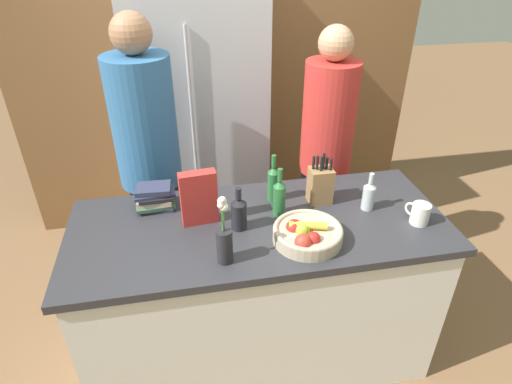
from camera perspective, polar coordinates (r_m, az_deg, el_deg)
The scene contains 16 objects.
ground_plane at distance 2.72m, azimuth 0.40°, elevation -20.17°, with size 14.00×14.00×0.00m, color brown.
kitchen_island at distance 2.37m, azimuth 0.44°, elevation -13.23°, with size 1.83×0.76×0.92m.
back_wall_wood at distance 3.33m, azimuth -4.95°, elevation 16.96°, with size 3.03×0.12×2.60m.
refrigerator at distance 3.05m, azimuth -7.46°, elevation 10.02°, with size 0.87×0.63×2.05m.
fruit_bowl at distance 1.95m, azimuth 6.79°, elevation -5.50°, with size 0.32×0.32×0.10m.
knife_block at distance 2.21m, azimuth 8.56°, elevation 0.98°, with size 0.12×0.10×0.27m.
flower_vase at distance 1.79m, azimuth -4.26°, elevation -6.27°, with size 0.07×0.07×0.33m.
cereal_box at distance 2.03m, azimuth -7.63°, elevation -0.79°, with size 0.18×0.08×0.27m.
coffee_mug at distance 2.19m, azimuth 20.98°, elevation -2.69°, with size 0.09×0.12×0.10m.
book_stack at distance 2.21m, azimuth -13.30°, elevation -0.70°, with size 0.21×0.15×0.12m.
bottle_oil at distance 2.21m, azimuth 14.80°, elevation -0.40°, with size 0.06×0.06×0.20m.
bottle_vinegar at distance 2.09m, azimuth 3.12°, elevation -0.61°, with size 0.06×0.06×0.25m.
bottle_wine at distance 2.00m, azimuth -2.30°, elevation -2.75°, with size 0.07×0.07×0.22m.
bottle_water at distance 2.20m, azimuth 2.32°, elevation 1.28°, with size 0.06×0.06×0.26m.
person_at_sink at distance 2.53m, azimuth -14.06°, elevation 4.49°, with size 0.35×0.35×1.81m.
person_in_blue at distance 2.73m, azimuth 9.31°, elevation 5.75°, with size 0.32×0.32×1.70m.
Camera 1 is at (-0.33, -1.65, 2.14)m, focal length 30.00 mm.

